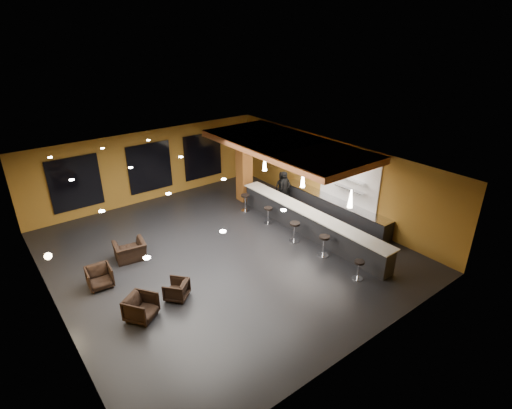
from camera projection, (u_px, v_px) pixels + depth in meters
floor at (223, 253)px, 15.63m from camera, size 12.00×13.00×0.10m
ceiling at (220, 166)px, 14.13m from camera, size 12.00×13.00×0.10m
wall_back at (149, 166)px, 19.59m from camera, size 12.00×0.10×3.50m
wall_front at (362, 300)px, 10.16m from camera, size 12.00×0.10×3.50m
wall_left at (46, 267)px, 11.53m from camera, size 0.10×13.00×3.50m
wall_right at (333, 177)px, 18.23m from camera, size 0.10×13.00×3.50m
wood_soffit at (286, 145)px, 17.14m from camera, size 3.60×8.00×0.28m
window_left at (75, 183)px, 17.60m from camera, size 2.20×0.06×2.40m
window_center at (150, 167)px, 19.54m from camera, size 2.20×0.06×2.40m
window_right at (203, 156)px, 21.20m from camera, size 2.20×0.06×2.40m
tile_backsplash at (349, 178)px, 17.35m from camera, size 0.06×3.20×2.40m
bar_counter at (309, 224)px, 16.70m from camera, size 0.60×8.00×1.00m
bar_top at (310, 212)px, 16.48m from camera, size 0.78×8.10×0.05m
prep_counter at (333, 209)px, 18.20m from camera, size 0.70×6.00×0.86m
prep_top at (333, 200)px, 18.01m from camera, size 0.72×6.00×0.03m
wall_shelf_lower at (350, 189)px, 17.30m from camera, size 0.30×1.50×0.03m
wall_shelf_upper at (351, 179)px, 17.11m from camera, size 0.30×1.50×0.03m
column at (244, 167)px, 19.49m from camera, size 0.60×0.60×3.50m
wall_sconce at (48, 256)px, 11.96m from camera, size 0.22×0.22×0.22m
pendant_0 at (351, 199)px, 14.49m from camera, size 0.20×0.20×0.70m
pendant_1 at (303, 179)px, 16.29m from camera, size 0.20×0.20×0.70m
pendant_2 at (265, 163)px, 18.09m from camera, size 0.20×0.20×0.70m
staff_a at (285, 189)px, 19.17m from camera, size 0.68×0.48×1.75m
staff_b at (285, 188)px, 19.48m from camera, size 0.83×0.67×1.60m
staff_c at (282, 187)px, 19.67m from camera, size 0.90×0.76×1.56m
armchair_a at (141, 307)px, 11.99m from camera, size 1.15×1.16×0.77m
armchair_b at (176, 289)px, 12.88m from camera, size 0.99×1.00×0.65m
armchair_c at (100, 277)px, 13.44m from camera, size 0.86×0.88×0.73m
armchair_d at (130, 251)px, 14.99m from camera, size 1.24×1.12×0.72m
bar_stool_0 at (359, 268)px, 13.78m from camera, size 0.37×0.37×0.73m
bar_stool_1 at (324, 243)px, 15.13m from camera, size 0.43×0.43×0.86m
bar_stool_2 at (295, 230)px, 16.13m from camera, size 0.43×0.43×0.85m
bar_stool_3 at (268, 213)px, 17.63m from camera, size 0.39×0.39×0.77m
bar_stool_4 at (245, 201)px, 18.78m from camera, size 0.42×0.42×0.83m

